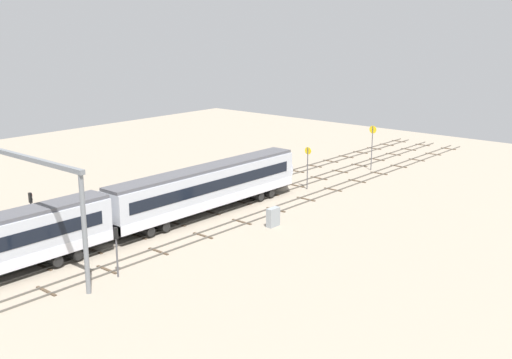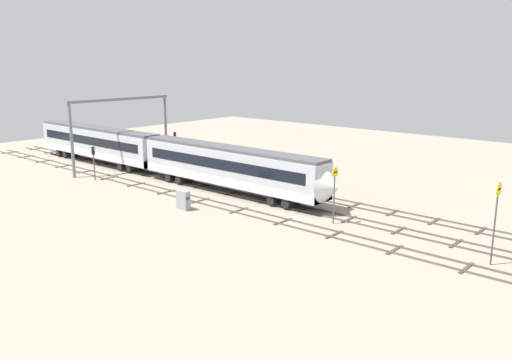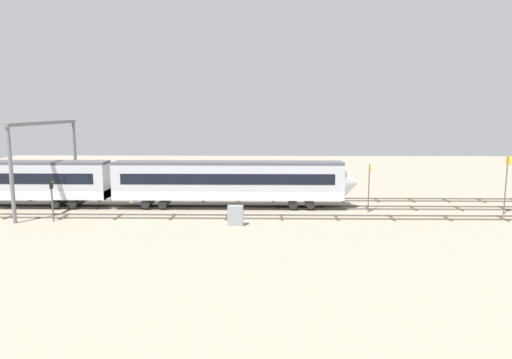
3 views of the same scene
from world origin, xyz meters
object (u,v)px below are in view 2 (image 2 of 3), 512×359
speed_sign_near_foreground (496,211)px  signal_light_trackside_departure (175,144)px  relay_cabinet (183,200)px  overhead_gantry (121,118)px  signal_light_trackside_approach (94,158)px  speed_sign_mid_trackside (334,188)px  train (158,155)px

speed_sign_near_foreground → signal_light_trackside_departure: size_ratio=1.33×
relay_cabinet → overhead_gantry: bearing=159.5°
overhead_gantry → relay_cabinet: (20.35, -7.62, -5.66)m
signal_light_trackside_approach → relay_cabinet: bearing=-4.4°
speed_sign_near_foreground → speed_sign_mid_trackside: size_ratio=1.18×
signal_light_trackside_approach → relay_cabinet: size_ratio=2.18×
signal_light_trackside_approach → overhead_gantry: bearing=117.0°
signal_light_trackside_departure → relay_cabinet: size_ratio=2.44×
overhead_gantry → relay_cabinet: bearing=-20.5°
speed_sign_near_foreground → speed_sign_mid_trackside: (-13.31, 0.69, -0.68)m
train → signal_light_trackside_departure: train is taller
signal_light_trackside_departure → speed_sign_mid_trackside: bearing=-14.8°
speed_sign_mid_trackside → overhead_gantry: bearing=176.5°
signal_light_trackside_approach → relay_cabinet: (17.14, -1.32, -1.72)m
speed_sign_mid_trackside → signal_light_trackside_approach: bearing=-172.0°
speed_sign_mid_trackside → train: bearing=175.8°
speed_sign_near_foreground → speed_sign_mid_trackside: speed_sign_near_foreground is taller
overhead_gantry → speed_sign_near_foreground: overhead_gantry is taller
speed_sign_near_foreground → relay_cabinet: bearing=-169.6°
train → speed_sign_near_foreground: size_ratio=8.53×
speed_sign_near_foreground → signal_light_trackside_approach: size_ratio=1.49×
speed_sign_mid_trackside → relay_cabinet: 14.46m
train → overhead_gantry: bearing=178.9°
speed_sign_near_foreground → overhead_gantry: bearing=176.6°
speed_sign_near_foreground → signal_light_trackside_departure: speed_sign_near_foreground is taller
signal_light_trackside_approach → relay_cabinet: signal_light_trackside_approach is taller
speed_sign_near_foreground → relay_cabinet: (-26.46, -4.87, -2.97)m
speed_sign_near_foreground → signal_light_trackside_approach: (-43.60, -3.55, -1.25)m
overhead_gantry → speed_sign_mid_trackside: bearing=-3.5°
overhead_gantry → speed_sign_mid_trackside: overhead_gantry is taller
overhead_gantry → signal_light_trackside_approach: (3.21, -6.30, -3.94)m
speed_sign_mid_trackside → signal_light_trackside_approach: size_ratio=1.26×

